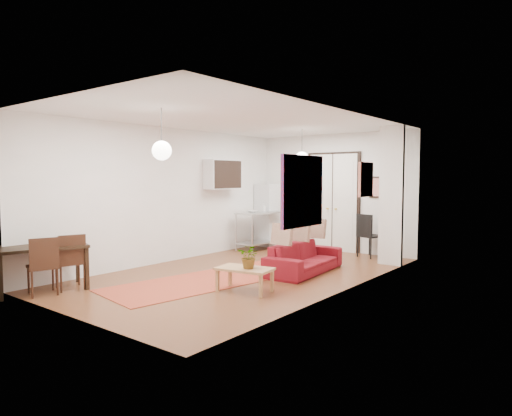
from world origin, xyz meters
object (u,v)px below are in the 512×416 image
Objects in this scene: black_side_chair at (372,231)px; kitchen_counter at (259,225)px; coffee_table at (245,271)px; dining_chair_near at (75,256)px; sofa at (304,258)px; dining_table at (42,251)px; fridge at (269,215)px; dining_chair_far at (48,260)px.

kitchen_counter is at bearing 33.54° from black_side_chair.
coffee_table is 1.04× the size of dining_chair_near.
kitchen_counter reaches higher than coffee_table.
dining_table is (-2.59, -3.83, 0.37)m from sofa.
dining_chair_near is (0.23, -5.75, -0.29)m from fridge.
fridge is 5.76m from dining_chair_near.
fridge is at bearing 108.76° from kitchen_counter.
black_side_chair is at bearing 18.78° from kitchen_counter.
kitchen_counter is 1.39× the size of dining_chair_far.
black_side_chair is (2.66, 5.84, 0.06)m from dining_chair_near.
sofa is 1.19× the size of fridge.
fridge is 1.09× the size of dining_table.
black_side_chair is at bearing 86.54° from coffee_table.
fridge is 2.90m from black_side_chair.
fridge is (-2.59, 2.36, 0.54)m from sofa.
coffee_table is at bearing 140.58° from dining_chair_near.
dining_table is at bearing -76.90° from dining_chair_far.
dining_chair_near is (0.04, -5.08, -0.09)m from kitchen_counter.
dining_chair_near and dining_chair_far have the same top height.
sofa reaches higher than coffee_table.
fridge is 1.79× the size of dining_chair_far.
kitchen_counter is (-2.44, 3.55, 0.28)m from coffee_table.
dining_chair_far is at bearing -86.62° from kitchen_counter.
black_side_chair reaches higher than dining_chair_near.
sofa is at bearing 55.91° from dining_table.
coffee_table is 0.96× the size of black_side_chair.
sofa is 1.85m from coffee_table.
dining_table reaches higher than sofa.
coffee_table is at bearing 104.25° from black_side_chair.
coffee_table is at bearing 147.74° from dining_chair_far.
kitchen_counter is 0.85× the size of dining_table.
fridge is 1.65× the size of black_side_chair.
kitchen_counter is at bearing -161.56° from dining_chair_far.
black_side_chair is (0.26, 4.31, 0.25)m from coffee_table.
coffee_table is 0.75× the size of kitchen_counter.
kitchen_counter reaches higher than dining_chair_far.
fridge is at bearing -159.86° from dining_chair_far.
dining_table is at bearing 140.93° from sofa.
coffee_table is at bearing -52.56° from kitchen_counter.
dining_chair_near is at bearing -161.98° from dining_chair_far.
dining_chair_far is 6.84m from black_side_chair.
dining_chair_near is at bearing -79.71° from fridge.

